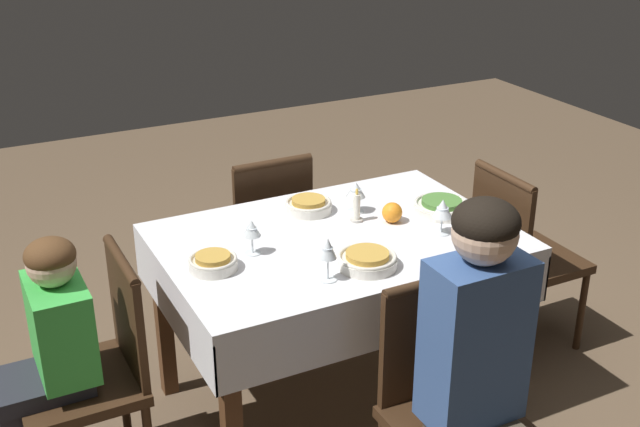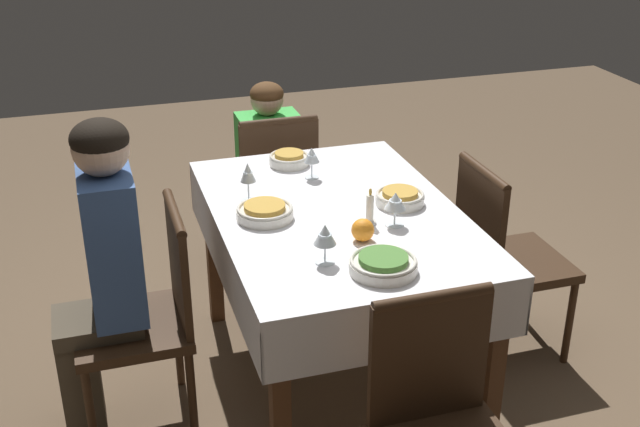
{
  "view_description": "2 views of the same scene",
  "coord_description": "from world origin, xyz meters",
  "px_view_note": "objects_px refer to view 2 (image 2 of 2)",
  "views": [
    {
      "loc": [
        1.3,
        2.42,
        2.08
      ],
      "look_at": [
        0.05,
        -0.03,
        0.86
      ],
      "focal_mm": 45.0,
      "sensor_mm": 36.0,
      "label": 1
    },
    {
      "loc": [
        -2.59,
        0.87,
        2.05
      ],
      "look_at": [
        -0.09,
        0.09,
        0.81
      ],
      "focal_mm": 45.0,
      "sensor_mm": 36.0,
      "label": 2
    }
  ],
  "objects_px": {
    "wine_glass_west": "(325,236)",
    "bowl_south": "(400,197)",
    "chair_south": "(502,252)",
    "wine_glass_east": "(312,156)",
    "wine_glass_south": "(395,202)",
    "chair_east": "(274,187)",
    "person_adult_denim": "(101,266)",
    "wine_glass_north": "(248,174)",
    "bowl_west": "(382,264)",
    "dining_table": "(336,234)",
    "bowl_east": "(289,159)",
    "chair_north": "(149,310)",
    "person_child_green": "(266,164)",
    "bowl_north": "(265,211)",
    "orange_fruit": "(363,230)",
    "candle_centerpiece": "(370,211)"
  },
  "relations": [
    {
      "from": "chair_north",
      "to": "person_adult_denim",
      "type": "bearing_deg",
      "value": -90.0
    },
    {
      "from": "person_adult_denim",
      "to": "bowl_south",
      "type": "xyz_separation_m",
      "value": [
        0.02,
        -1.13,
        0.1
      ]
    },
    {
      "from": "person_adult_denim",
      "to": "bowl_north",
      "type": "relative_size",
      "value": 5.75
    },
    {
      "from": "chair_north",
      "to": "person_adult_denim",
      "type": "height_order",
      "value": "person_adult_denim"
    },
    {
      "from": "person_child_green",
      "to": "bowl_north",
      "type": "distance_m",
      "value": 1.14
    },
    {
      "from": "chair_south",
      "to": "dining_table",
      "type": "bearing_deg",
      "value": 89.33
    },
    {
      "from": "chair_north",
      "to": "person_child_green",
      "type": "bearing_deg",
      "value": 147.61
    },
    {
      "from": "chair_south",
      "to": "bowl_south",
      "type": "relative_size",
      "value": 4.63
    },
    {
      "from": "person_child_green",
      "to": "wine_glass_east",
      "type": "height_order",
      "value": "person_child_green"
    },
    {
      "from": "bowl_north",
      "to": "bowl_west",
      "type": "xyz_separation_m",
      "value": [
        -0.5,
        -0.27,
        -0.0
      ]
    },
    {
      "from": "wine_glass_east",
      "to": "chair_east",
      "type": "bearing_deg",
      "value": 1.53
    },
    {
      "from": "bowl_west",
      "to": "chair_east",
      "type": "bearing_deg",
      "value": 0.22
    },
    {
      "from": "wine_glass_west",
      "to": "wine_glass_south",
      "type": "bearing_deg",
      "value": -59.43
    },
    {
      "from": "bowl_west",
      "to": "wine_glass_south",
      "type": "relative_size",
      "value": 1.74
    },
    {
      "from": "wine_glass_west",
      "to": "bowl_south",
      "type": "xyz_separation_m",
      "value": [
        0.36,
        -0.42,
        -0.07
      ]
    },
    {
      "from": "wine_glass_east",
      "to": "candle_centerpiece",
      "type": "relative_size",
      "value": 0.95
    },
    {
      "from": "chair_east",
      "to": "orange_fruit",
      "type": "height_order",
      "value": "chair_east"
    },
    {
      "from": "chair_east",
      "to": "dining_table",
      "type": "bearing_deg",
      "value": 90.64
    },
    {
      "from": "chair_east",
      "to": "person_adult_denim",
      "type": "bearing_deg",
      "value": 48.17
    },
    {
      "from": "wine_glass_north",
      "to": "bowl_west",
      "type": "distance_m",
      "value": 0.74
    },
    {
      "from": "chair_south",
      "to": "bowl_east",
      "type": "relative_size",
      "value": 5.11
    },
    {
      "from": "bowl_east",
      "to": "bowl_south",
      "type": "height_order",
      "value": "same"
    },
    {
      "from": "bowl_north",
      "to": "bowl_west",
      "type": "height_order",
      "value": "same"
    },
    {
      "from": "bowl_west",
      "to": "chair_south",
      "type": "bearing_deg",
      "value": -57.06
    },
    {
      "from": "wine_glass_east",
      "to": "wine_glass_west",
      "type": "bearing_deg",
      "value": 166.69
    },
    {
      "from": "person_child_green",
      "to": "bowl_north",
      "type": "bearing_deg",
      "value": 76.39
    },
    {
      "from": "dining_table",
      "to": "person_adult_denim",
      "type": "bearing_deg",
      "value": 91.9
    },
    {
      "from": "wine_glass_north",
      "to": "wine_glass_west",
      "type": "distance_m",
      "value": 0.57
    },
    {
      "from": "wine_glass_south",
      "to": "orange_fruit",
      "type": "relative_size",
      "value": 1.6
    },
    {
      "from": "chair_north",
      "to": "candle_centerpiece",
      "type": "height_order",
      "value": "candle_centerpiece"
    },
    {
      "from": "chair_north",
      "to": "person_child_green",
      "type": "relative_size",
      "value": 0.89
    },
    {
      "from": "chair_east",
      "to": "wine_glass_south",
      "type": "bearing_deg",
      "value": 98.9
    },
    {
      "from": "person_adult_denim",
      "to": "wine_glass_north",
      "type": "bearing_deg",
      "value": 110.59
    },
    {
      "from": "bowl_west",
      "to": "wine_glass_north",
      "type": "bearing_deg",
      "value": 23.35
    },
    {
      "from": "bowl_east",
      "to": "chair_south",
      "type": "bearing_deg",
      "value": -123.84
    },
    {
      "from": "bowl_north",
      "to": "bowl_west",
      "type": "relative_size",
      "value": 0.94
    },
    {
      "from": "bowl_south",
      "to": "chair_north",
      "type": "bearing_deg",
      "value": 91.18
    },
    {
      "from": "wine_glass_east",
      "to": "dining_table",
      "type": "bearing_deg",
      "value": 179.09
    },
    {
      "from": "wine_glass_north",
      "to": "wine_glass_south",
      "type": "xyz_separation_m",
      "value": [
        -0.36,
        -0.46,
        -0.02
      ]
    },
    {
      "from": "chair_south",
      "to": "candle_centerpiece",
      "type": "height_order",
      "value": "candle_centerpiece"
    },
    {
      "from": "chair_east",
      "to": "wine_glass_west",
      "type": "relative_size",
      "value": 6.26
    },
    {
      "from": "bowl_east",
      "to": "wine_glass_south",
      "type": "distance_m",
      "value": 0.72
    },
    {
      "from": "wine_glass_east",
      "to": "bowl_east",
      "type": "bearing_deg",
      "value": 16.68
    },
    {
      "from": "dining_table",
      "to": "orange_fruit",
      "type": "height_order",
      "value": "orange_fruit"
    },
    {
      "from": "chair_south",
      "to": "bowl_south",
      "type": "height_order",
      "value": "chair_south"
    },
    {
      "from": "dining_table",
      "to": "bowl_east",
      "type": "bearing_deg",
      "value": 5.08
    },
    {
      "from": "dining_table",
      "to": "wine_glass_north",
      "type": "relative_size",
      "value": 8.4
    },
    {
      "from": "chair_south",
      "to": "wine_glass_east",
      "type": "xyz_separation_m",
      "value": [
        0.35,
        0.72,
        0.38
      ]
    },
    {
      "from": "chair_east",
      "to": "candle_centerpiece",
      "type": "xyz_separation_m",
      "value": [
        -1.07,
        -0.09,
        0.33
      ]
    },
    {
      "from": "dining_table",
      "to": "chair_south",
      "type": "relative_size",
      "value": 1.51
    }
  ]
}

